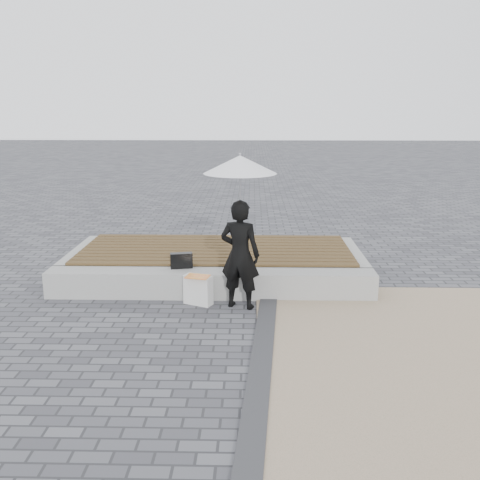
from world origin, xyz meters
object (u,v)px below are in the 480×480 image
handbag (181,260)px  canvas_tote (198,290)px  woman (240,255)px  seating_ledge (211,283)px  parasol (240,164)px

handbag → canvas_tote: handbag is taller
woman → handbag: bearing=-16.7°
seating_ledge → parasol: parasol is taller
seating_ledge → canvas_tote: (-0.15, -0.36, 0.02)m
woman → handbag: (-0.92, 0.60, -0.27)m
woman → handbag: woman is taller
seating_ledge → canvas_tote: 0.39m
woman → parasol: size_ratio=1.22×
seating_ledge → woman: 0.88m
parasol → canvas_tote: parasol is taller
seating_ledge → parasol: 1.97m
handbag → canvas_tote: 0.65m
parasol → canvas_tote: size_ratio=2.96×
seating_ledge → woman: (0.46, -0.46, 0.59)m
handbag → canvas_tote: (0.30, -0.49, -0.30)m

